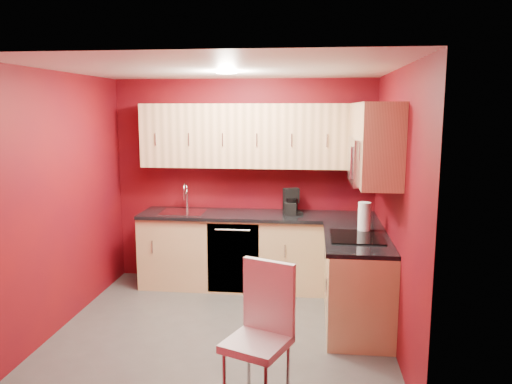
% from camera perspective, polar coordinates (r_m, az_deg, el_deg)
% --- Properties ---
extents(floor, '(3.20, 3.20, 0.00)m').
position_cam_1_polar(floor, '(5.12, -3.70, -15.28)').
color(floor, '#484643').
rests_on(floor, ground).
extents(ceiling, '(3.20, 3.20, 0.00)m').
position_cam_1_polar(ceiling, '(4.66, -4.04, 13.89)').
color(ceiling, white).
rests_on(ceiling, wall_back).
extents(wall_back, '(3.20, 0.00, 3.20)m').
position_cam_1_polar(wall_back, '(6.19, -1.38, 1.22)').
color(wall_back, '#6A0A0C').
rests_on(wall_back, floor).
extents(wall_front, '(3.20, 0.00, 3.20)m').
position_cam_1_polar(wall_front, '(3.30, -8.56, -6.29)').
color(wall_front, '#6A0A0C').
rests_on(wall_front, floor).
extents(wall_left, '(0.00, 3.00, 3.00)m').
position_cam_1_polar(wall_left, '(5.26, -21.29, -0.93)').
color(wall_left, '#6A0A0C').
rests_on(wall_left, floor).
extents(wall_right, '(0.00, 3.00, 3.00)m').
position_cam_1_polar(wall_right, '(4.72, 15.65, -1.76)').
color(wall_right, '#6A0A0C').
rests_on(wall_right, floor).
extents(base_cabinets_back, '(2.80, 0.60, 0.87)m').
position_cam_1_polar(base_cabinets_back, '(6.05, 0.15, -6.88)').
color(base_cabinets_back, '#DAB17C').
rests_on(base_cabinets_back, floor).
extents(base_cabinets_right, '(0.60, 1.30, 0.87)m').
position_cam_1_polar(base_cabinets_right, '(5.13, 11.43, -10.12)').
color(base_cabinets_right, '#DAB17C').
rests_on(base_cabinets_right, floor).
extents(countertop_back, '(2.80, 0.63, 0.04)m').
position_cam_1_polar(countertop_back, '(5.92, 0.14, -2.70)').
color(countertop_back, black).
rests_on(countertop_back, base_cabinets_back).
extents(countertop_right, '(0.63, 1.27, 0.04)m').
position_cam_1_polar(countertop_right, '(4.98, 11.45, -5.24)').
color(countertop_right, black).
rests_on(countertop_right, base_cabinets_right).
extents(upper_cabinets_back, '(2.80, 0.35, 0.75)m').
position_cam_1_polar(upper_cabinets_back, '(5.94, 0.29, 6.45)').
color(upper_cabinets_back, '#E9B884').
rests_on(upper_cabinets_back, wall_back).
extents(upper_cabinets_right, '(0.35, 1.55, 0.75)m').
position_cam_1_polar(upper_cabinets_right, '(5.05, 13.22, 6.36)').
color(upper_cabinets_right, '#E9B884').
rests_on(upper_cabinets_right, wall_right).
extents(microwave, '(0.42, 0.76, 0.42)m').
position_cam_1_polar(microwave, '(4.82, 13.07, 3.52)').
color(microwave, silver).
rests_on(microwave, upper_cabinets_right).
extents(cooktop, '(0.50, 0.55, 0.01)m').
position_cam_1_polar(cooktop, '(4.94, 11.43, -5.07)').
color(cooktop, black).
rests_on(cooktop, countertop_right).
extents(sink, '(0.52, 0.42, 0.35)m').
position_cam_1_polar(sink, '(6.09, -8.29, -1.93)').
color(sink, silver).
rests_on(sink, countertop_back).
extents(dishwasher_front, '(0.60, 0.02, 0.82)m').
position_cam_1_polar(dishwasher_front, '(5.81, -2.64, -7.60)').
color(dishwasher_front, black).
rests_on(dishwasher_front, base_cabinets_back).
extents(downlight, '(0.20, 0.20, 0.01)m').
position_cam_1_polar(downlight, '(4.95, -3.39, 13.46)').
color(downlight, white).
rests_on(downlight, ceiling).
extents(coffee_maker, '(0.26, 0.29, 0.30)m').
position_cam_1_polar(coffee_maker, '(5.91, 4.24, -1.08)').
color(coffee_maker, black).
rests_on(coffee_maker, countertop_back).
extents(napkin_holder, '(0.15, 0.15, 0.14)m').
position_cam_1_polar(napkin_holder, '(5.86, 3.91, -1.94)').
color(napkin_holder, black).
rests_on(napkin_holder, countertop_back).
extents(paper_towel, '(0.22, 0.22, 0.30)m').
position_cam_1_polar(paper_towel, '(5.17, 12.27, -2.81)').
color(paper_towel, white).
rests_on(paper_towel, countertop_right).
extents(dining_chair, '(0.55, 0.56, 1.03)m').
position_cam_1_polar(dining_chair, '(3.76, 0.08, -16.14)').
color(dining_chair, silver).
rests_on(dining_chair, floor).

